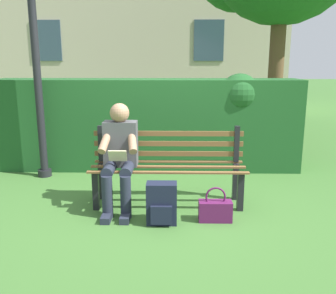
% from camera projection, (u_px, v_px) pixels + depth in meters
% --- Properties ---
extents(ground, '(60.00, 60.00, 0.00)m').
position_uv_depth(ground, '(168.00, 204.00, 4.44)').
color(ground, '#3D6B2D').
extents(park_bench, '(1.80, 0.51, 0.91)m').
position_uv_depth(park_bench, '(168.00, 164.00, 4.42)').
color(park_bench, black).
rests_on(park_bench, ground).
extents(person_seated, '(0.44, 0.73, 1.20)m').
position_uv_depth(person_seated, '(119.00, 154.00, 4.21)').
color(person_seated, '#4C4C51').
rests_on(person_seated, ground).
extents(hedge_backdrop, '(4.65, 0.73, 1.48)m').
position_uv_depth(hedge_backdrop, '(149.00, 122.00, 5.81)').
color(hedge_backdrop, '#1E5123').
rests_on(hedge_backdrop, ground).
extents(backpack, '(0.31, 0.25, 0.44)m').
position_uv_depth(backpack, '(162.00, 204.00, 3.87)').
color(backpack, '#191E33').
rests_on(backpack, ground).
extents(handbag, '(0.35, 0.15, 0.38)m').
position_uv_depth(handbag, '(215.00, 210.00, 3.95)').
color(handbag, '#59194C').
rests_on(handbag, ground).
extents(lamp_post, '(0.24, 0.24, 3.65)m').
position_uv_depth(lamp_post, '(34.00, 32.00, 5.05)').
color(lamp_post, black).
rests_on(lamp_post, ground).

